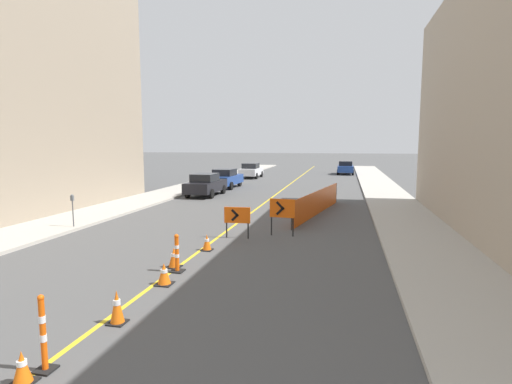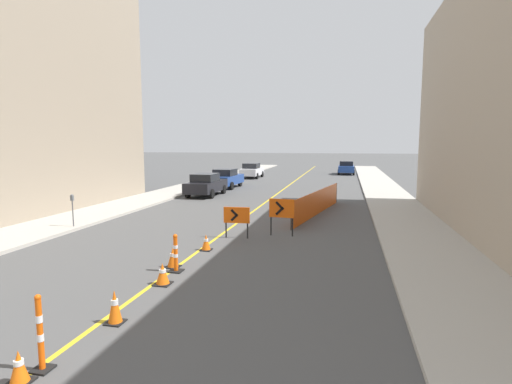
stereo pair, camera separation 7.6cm
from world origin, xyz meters
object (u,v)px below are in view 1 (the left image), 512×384
(traffic_cone_second, at_px, (22,368))
(parking_meter_far_curb, at_px, (72,204))
(traffic_cone_third, at_px, (117,307))
(parked_car_curb_mid, at_px, (225,178))
(arrow_barricade_secondary, at_px, (282,210))
(traffic_cone_fifth, at_px, (174,258))
(parked_car_curb_far, at_px, (251,170))
(delineator_post_rear, at_px, (177,256))
(parked_car_opposite_side, at_px, (345,168))
(delineator_post_front, at_px, (43,338))
(parked_car_curb_near, at_px, (206,185))
(traffic_cone_farthest, at_px, (207,242))
(arrow_barricade_primary, at_px, (237,216))
(traffic_cone_fourth, at_px, (164,274))

(traffic_cone_second, bearing_deg, parking_meter_far_curb, 123.56)
(traffic_cone_third, xyz_separation_m, parked_car_curb_mid, (-5.19, 24.73, 0.45))
(arrow_barricade_secondary, bearing_deg, parking_meter_far_curb, -170.19)
(traffic_cone_fifth, xyz_separation_m, parked_car_curb_far, (-4.90, 30.83, 0.50))
(arrow_barricade_secondary, height_order, parked_car_curb_mid, parked_car_curb_mid)
(traffic_cone_third, relative_size, arrow_barricade_secondary, 0.48)
(parked_car_curb_mid, relative_size, parked_car_curb_far, 1.02)
(parked_car_curb_mid, bearing_deg, traffic_cone_third, -75.24)
(delineator_post_rear, bearing_deg, parked_car_opposite_side, 82.94)
(delineator_post_front, bearing_deg, traffic_cone_second, -101.69)
(traffic_cone_second, height_order, parked_car_curb_near, parked_car_curb_near)
(parking_meter_far_curb, bearing_deg, parked_car_curb_far, 86.62)
(traffic_cone_fifth, height_order, parked_car_curb_near, parked_car_curb_near)
(parked_car_curb_far, bearing_deg, delineator_post_rear, -80.39)
(traffic_cone_farthest, xyz_separation_m, parking_meter_far_curb, (-6.80, 1.97, 0.84))
(delineator_post_rear, bearing_deg, parked_car_curb_mid, 103.26)
(traffic_cone_third, distance_m, arrow_barricade_secondary, 8.84)
(traffic_cone_third, height_order, parked_car_opposite_side, parked_car_opposite_side)
(traffic_cone_third, xyz_separation_m, arrow_barricade_primary, (0.45, 7.80, 0.51))
(parked_car_curb_far, relative_size, parking_meter_far_curb, 3.06)
(traffic_cone_third, distance_m, parked_car_curb_far, 34.99)
(traffic_cone_farthest, bearing_deg, arrow_barricade_primary, 74.50)
(delineator_post_front, bearing_deg, delineator_post_rear, 89.64)
(parked_car_curb_near, height_order, parked_car_curb_far, same)
(traffic_cone_second, distance_m, parked_car_opposite_side, 44.31)
(parked_car_curb_mid, height_order, parked_car_opposite_side, same)
(parked_car_curb_near, xyz_separation_m, parking_meter_far_curb, (-1.82, -11.80, 0.32))
(delineator_post_rear, relative_size, parking_meter_far_curb, 0.79)
(traffic_cone_fifth, relative_size, parked_car_curb_mid, 0.14)
(traffic_cone_fourth, height_order, parking_meter_far_curb, parking_meter_far_curb)
(delineator_post_front, bearing_deg, traffic_cone_fifth, 92.29)
(traffic_cone_farthest, bearing_deg, traffic_cone_fifth, -98.77)
(delineator_post_front, xyz_separation_m, parked_car_curb_far, (-5.12, 36.41, 0.23))
(traffic_cone_fifth, bearing_deg, delineator_post_front, -87.71)
(traffic_cone_second, relative_size, parked_car_curb_near, 0.12)
(traffic_cone_fifth, bearing_deg, arrow_barricade_secondary, 62.13)
(traffic_cone_fifth, distance_m, delineator_post_front, 5.59)
(traffic_cone_second, distance_m, delineator_post_rear, 5.62)
(parked_car_curb_near, bearing_deg, traffic_cone_fifth, -72.55)
(delineator_post_rear, xyz_separation_m, parking_meter_far_curb, (-6.74, 4.37, 0.64))
(traffic_cone_third, bearing_deg, delineator_post_front, -96.04)
(traffic_cone_fifth, xyz_separation_m, parked_car_opposite_side, (5.01, 38.07, 0.50))
(delineator_post_front, bearing_deg, parked_car_curb_near, 102.84)
(parked_car_curb_far, height_order, parking_meter_far_curb, parked_car_curb_far)
(traffic_cone_second, xyz_separation_m, parked_car_curb_far, (-5.04, 36.80, 0.54))
(traffic_cone_fifth, xyz_separation_m, parked_car_curb_near, (-4.66, 15.82, 0.50))
(traffic_cone_fifth, relative_size, traffic_cone_farthest, 1.07)
(traffic_cone_farthest, height_order, parked_car_curb_mid, parked_car_curb_mid)
(traffic_cone_farthest, height_order, parked_car_curb_near, parked_car_curb_near)
(delineator_post_rear, bearing_deg, delineator_post_front, -90.36)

